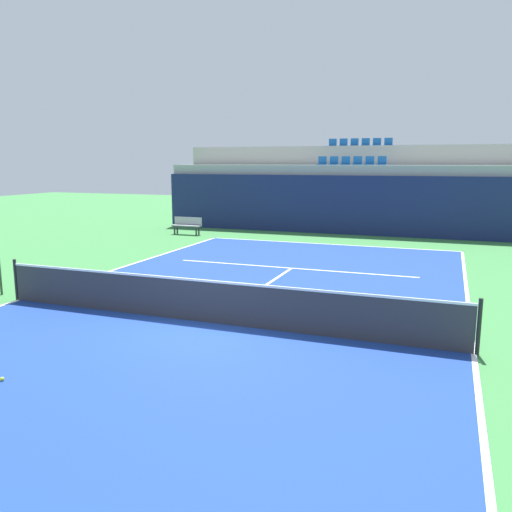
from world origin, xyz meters
TOP-DOWN VIEW (x-y plane):
  - ground_plane at (0.00, 0.00)m, footprint 80.00×80.00m
  - court_surface at (0.00, 0.00)m, footprint 11.00×24.00m
  - baseline_far at (0.00, 11.95)m, footprint 11.00×0.10m
  - sideline_left at (-5.45, 0.00)m, footprint 0.10×24.00m
  - sideline_right at (5.45, 0.00)m, footprint 0.10×24.00m
  - service_line_far at (0.00, 6.40)m, footprint 8.26×0.10m
  - centre_service_line at (0.00, 3.20)m, footprint 0.10×6.40m
  - back_wall at (0.00, 15.48)m, footprint 19.27×0.30m
  - stands_tier_lower at (0.00, 16.83)m, footprint 19.27×2.40m
  - stands_tier_upper at (0.00, 19.23)m, footprint 19.27×2.40m
  - seating_row_lower at (0.00, 16.92)m, footprint 3.51×0.44m
  - seating_row_upper at (0.00, 19.32)m, footprint 3.51×0.44m
  - tennis_net at (0.00, 0.00)m, footprint 11.08×0.08m
  - player_bench at (-7.26, 12.63)m, footprint 1.50×0.40m
  - tennis_ball_0 at (-1.81, -4.01)m, footprint 0.07×0.07m

SIDE VIEW (x-z plane):
  - ground_plane at x=0.00m, z-range 0.00..0.00m
  - court_surface at x=0.00m, z-range 0.00..0.01m
  - baseline_far at x=0.00m, z-range 0.01..0.01m
  - sideline_left at x=-5.45m, z-range 0.01..0.01m
  - sideline_right at x=5.45m, z-range 0.01..0.01m
  - service_line_far at x=0.00m, z-range 0.01..0.01m
  - centre_service_line at x=0.00m, z-range 0.01..0.01m
  - tennis_ball_0 at x=-1.81m, z-range 0.01..0.08m
  - player_bench at x=-7.26m, z-range 0.08..0.93m
  - tennis_net at x=0.00m, z-range -0.03..1.04m
  - back_wall at x=0.00m, z-range 0.00..2.90m
  - stands_tier_lower at x=0.00m, z-range 0.00..3.40m
  - stands_tier_upper at x=0.00m, z-range 0.00..4.40m
  - seating_row_lower at x=0.00m, z-range 3.30..3.74m
  - seating_row_upper at x=0.00m, z-range 4.31..4.75m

